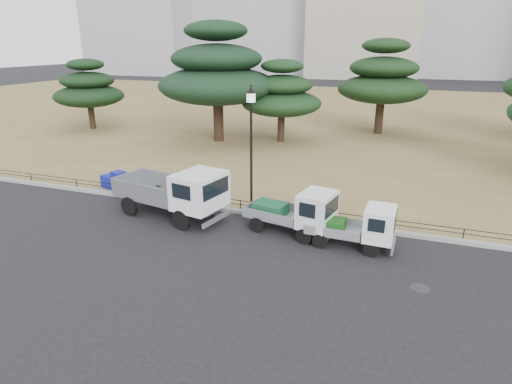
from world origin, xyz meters
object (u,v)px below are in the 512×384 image
at_px(truck_large, 175,190).
at_px(tarp_pile, 117,181).
at_px(truck_kei_front, 296,212).
at_px(truck_kei_rear, 357,226).
at_px(street_lamp, 251,129).

distance_m(truck_large, tarp_pile, 5.09).
bearing_deg(truck_kei_front, tarp_pile, -179.94).
bearing_deg(truck_kei_front, truck_kei_rear, 2.36).
distance_m(truck_kei_rear, tarp_pile, 12.46).
height_order(truck_large, truck_kei_rear, truck_large).
xyz_separation_m(truck_large, truck_kei_front, (5.26, 0.12, -0.29)).
relative_size(truck_kei_front, street_lamp, 0.70).
height_order(truck_kei_front, truck_kei_rear, truck_kei_front).
xyz_separation_m(truck_large, truck_kei_rear, (7.64, -0.26, -0.39)).
relative_size(truck_large, truck_kei_rear, 1.67).
distance_m(truck_kei_front, tarp_pile, 10.05).
height_order(truck_large, truck_kei_front, truck_large).
height_order(truck_large, tarp_pile, truck_large).
bearing_deg(tarp_pile, truck_kei_rear, -10.76).
xyz_separation_m(truck_kei_front, truck_kei_rear, (2.39, -0.37, -0.10)).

